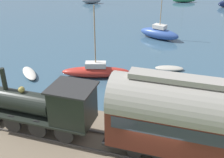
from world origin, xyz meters
TOP-DOWN VIEW (x-y plane):
  - harbor_water at (43.55, 0.00)m, footprint 80.00×80.00m
  - rail_embankment at (0.33, 0.00)m, footprint 5.82×56.00m
  - steam_locomotive at (0.33, 5.87)m, footprint 2.05×6.40m
  - passenger_coach at (0.33, -2.78)m, footprint 2.39×10.63m
  - sailboat_red at (8.56, 6.30)m, footprint 2.89×5.85m
  - sailboat_blue at (20.61, 2.72)m, footprint 3.21×5.23m
  - sailboat_gray at (39.28, 18.77)m, footprint 2.63×4.01m
  - sailboat_green at (45.93, 1.31)m, footprint 3.03×4.91m
  - rowboat_off_pier at (11.78, 0.51)m, footprint 1.56×2.67m
  - rowboat_far_out at (7.08, 11.83)m, footprint 2.72×2.76m

SIDE VIEW (x-z plane):
  - harbor_water at x=43.55m, z-range 0.00..0.01m
  - rowboat_off_pier at x=11.78m, z-range 0.01..0.34m
  - rail_embankment at x=0.33m, z-range -0.06..0.41m
  - rowboat_far_out at x=7.08m, z-range 0.01..0.41m
  - sailboat_green at x=45.93m, z-range -2.48..3.46m
  - sailboat_red at x=8.56m, z-range -2.47..3.50m
  - sailboat_gray at x=39.28m, z-range -2.86..4.25m
  - sailboat_blue at x=20.61m, z-range -2.33..3.73m
  - steam_locomotive at x=0.33m, z-range 0.43..3.96m
  - passenger_coach at x=0.33m, z-range 0.67..5.07m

